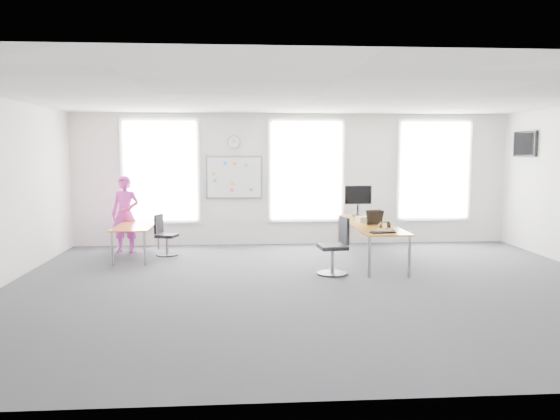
{
  "coord_description": "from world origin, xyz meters",
  "views": [
    {
      "loc": [
        -1.2,
        -8.47,
        2.16
      ],
      "look_at": [
        -0.5,
        1.2,
        1.1
      ],
      "focal_mm": 35.0,
      "sensor_mm": 36.0,
      "label": 1
    }
  ],
  "objects": [
    {
      "name": "laptop_sleeve",
      "position": [
        1.37,
        1.79,
        0.88
      ],
      "size": [
        0.35,
        0.29,
        0.28
      ],
      "rotation": [
        0.0,
        0.0,
        0.34
      ],
      "color": "black",
      "rests_on": "desk_right"
    },
    {
      "name": "chair_right",
      "position": [
        0.45,
        0.82,
        0.44
      ],
      "size": [
        0.54,
        0.54,
        1.01
      ],
      "rotation": [
        0.0,
        0.0,
        -1.44
      ],
      "color": "black",
      "rests_on": "ground"
    },
    {
      "name": "lens_cap",
      "position": [
        1.43,
        1.17,
        0.74
      ],
      "size": [
        0.07,
        0.07,
        0.01
      ],
      "primitive_type": "cylinder",
      "rotation": [
        0.0,
        0.0,
        -0.22
      ],
      "color": "black",
      "rests_on": "desk_right"
    },
    {
      "name": "person",
      "position": [
        -3.65,
        3.2,
        0.82
      ],
      "size": [
        0.66,
        0.5,
        1.63
      ],
      "primitive_type": "imported",
      "rotation": [
        0.0,
        0.0,
        -0.2
      ],
      "color": "#C32EA4",
      "rests_on": "ground"
    },
    {
      "name": "wall_clock",
      "position": [
        -1.35,
        3.97,
        2.35
      ],
      "size": [
        0.3,
        0.04,
        0.3
      ],
      "primitive_type": "cylinder",
      "rotation": [
        1.57,
        0.0,
        0.0
      ],
      "color": "gray",
      "rests_on": "wall_back"
    },
    {
      "name": "wall_front",
      "position": [
        0.0,
        -4.0,
        1.5
      ],
      "size": [
        10.0,
        0.0,
        10.0
      ],
      "primitive_type": "plane",
      "rotation": [
        -1.57,
        0.0,
        0.0
      ],
      "color": "white",
      "rests_on": "ground"
    },
    {
      "name": "mouse",
      "position": [
        1.49,
        0.92,
        0.76
      ],
      "size": [
        0.09,
        0.12,
        0.04
      ],
      "primitive_type": "ellipsoid",
      "rotation": [
        0.0,
        0.0,
        -0.31
      ],
      "color": "black",
      "rests_on": "desk_right"
    },
    {
      "name": "wall_back",
      "position": [
        0.0,
        4.0,
        1.5
      ],
      "size": [
        10.0,
        0.0,
        10.0
      ],
      "primitive_type": "plane",
      "rotation": [
        1.57,
        0.0,
        0.0
      ],
      "color": "white",
      "rests_on": "ground"
    },
    {
      "name": "window_left",
      "position": [
        -3.0,
        3.97,
        1.7
      ],
      "size": [
        1.6,
        0.06,
        2.2
      ],
      "primitive_type": "cube",
      "color": "white",
      "rests_on": "wall_back"
    },
    {
      "name": "ceiling",
      "position": [
        0.0,
        0.0,
        3.0
      ],
      "size": [
        10.0,
        10.0,
        0.0
      ],
      "primitive_type": "plane",
      "rotation": [
        3.14,
        0.0,
        0.0
      ],
      "color": "silver",
      "rests_on": "ground"
    },
    {
      "name": "desk_right",
      "position": [
        1.32,
        1.98,
        0.69
      ],
      "size": [
        0.81,
        3.04,
        0.74
      ],
      "color": "#C48722",
      "rests_on": "ground"
    },
    {
      "name": "whiteboard",
      "position": [
        -1.35,
        3.97,
        1.55
      ],
      "size": [
        1.2,
        0.03,
        0.9
      ],
      "primitive_type": "cube",
      "color": "white",
      "rests_on": "wall_back"
    },
    {
      "name": "monitor",
      "position": [
        1.32,
        3.09,
        1.14
      ],
      "size": [
        0.6,
        0.24,
        0.67
      ],
      "rotation": [
        0.0,
        0.0,
        0.09
      ],
      "color": "black",
      "rests_on": "desk_right"
    },
    {
      "name": "chair_left",
      "position": [
        -2.78,
        2.81,
        0.37
      ],
      "size": [
        0.48,
        0.48,
        0.85
      ],
      "rotation": [
        0.0,
        0.0,
        1.28
      ],
      "color": "black",
      "rests_on": "ground"
    },
    {
      "name": "tv",
      "position": [
        4.95,
        3.0,
        2.3
      ],
      "size": [
        0.06,
        0.9,
        0.55
      ],
      "primitive_type": "cube",
      "color": "black",
      "rests_on": "wall_right"
    },
    {
      "name": "floor",
      "position": [
        0.0,
        0.0,
        0.0
      ],
      "size": [
        10.0,
        10.0,
        0.0
      ],
      "primitive_type": "plane",
      "color": "#2C2C32",
      "rests_on": "ground"
    },
    {
      "name": "window_mid",
      "position": [
        0.3,
        3.97,
        1.7
      ],
      "size": [
        1.6,
        0.06,
        2.2
      ],
      "primitive_type": "cube",
      "color": "white",
      "rests_on": "wall_back"
    },
    {
      "name": "keyboard",
      "position": [
        1.25,
        0.71,
        0.75
      ],
      "size": [
        0.47,
        0.26,
        0.02
      ],
      "primitive_type": "cube",
      "rotation": [
        0.0,
        0.0,
        0.24
      ],
      "color": "black",
      "rests_on": "desk_right"
    },
    {
      "name": "headphones",
      "position": [
        1.44,
        1.33,
        0.79
      ],
      "size": [
        0.2,
        0.11,
        0.12
      ],
      "rotation": [
        0.0,
        0.0,
        -0.18
      ],
      "color": "black",
      "rests_on": "desk_right"
    },
    {
      "name": "window_right",
      "position": [
        3.3,
        3.97,
        1.7
      ],
      "size": [
        1.6,
        0.06,
        2.2
      ],
      "primitive_type": "cube",
      "color": "white",
      "rests_on": "wall_back"
    },
    {
      "name": "desk_left",
      "position": [
        -3.32,
        2.69,
        0.61
      ],
      "size": [
        0.73,
        1.82,
        0.67
      ],
      "color": "#C48722",
      "rests_on": "ground"
    },
    {
      "name": "paper_stack",
      "position": [
        1.27,
        2.13,
        0.8
      ],
      "size": [
        0.39,
        0.33,
        0.12
      ],
      "primitive_type": "cube",
      "rotation": [
        0.0,
        0.0,
        0.25
      ],
      "color": "beige",
      "rests_on": "desk_right"
    }
  ]
}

